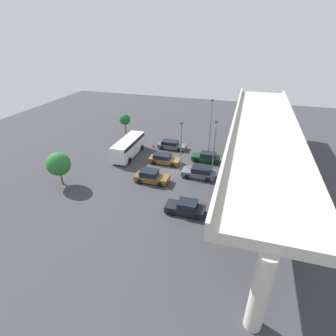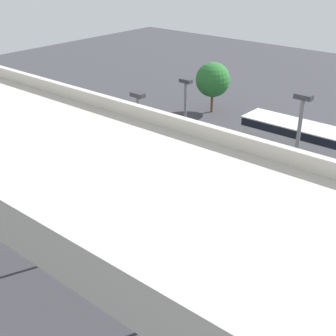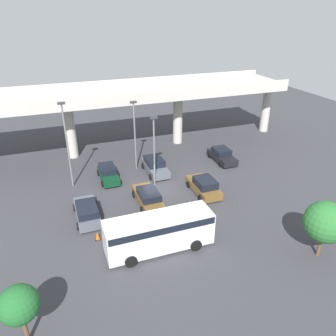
{
  "view_description": "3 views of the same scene",
  "coord_description": "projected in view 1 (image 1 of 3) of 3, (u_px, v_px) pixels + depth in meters",
  "views": [
    {
      "loc": [
        33.44,
        9.22,
        18.7
      ],
      "look_at": [
        1.57,
        -0.39,
        0.9
      ],
      "focal_mm": 28.0,
      "sensor_mm": 36.0,
      "label": 1
    },
    {
      "loc": [
        -15.09,
        20.76,
        14.24
      ],
      "look_at": [
        1.25,
        1.45,
        1.93
      ],
      "focal_mm": 50.0,
      "sensor_mm": 36.0,
      "label": 2
    },
    {
      "loc": [
        -8.8,
        -27.51,
        16.85
      ],
      "look_at": [
        2.06,
        2.08,
        1.33
      ],
      "focal_mm": 35.0,
      "sensor_mm": 36.0,
      "label": 3
    }
  ],
  "objects": [
    {
      "name": "lamp_post_mid_lot",
      "position": [
        211.0,
        123.0,
        42.54
      ],
      "size": [
        0.7,
        0.35,
        8.92
      ],
      "color": "slate",
      "rests_on": "ground_plane"
    },
    {
      "name": "parked_car_1",
      "position": [
        206.0,
        157.0,
        41.39
      ],
      "size": [
        1.99,
        4.36,
        1.48
      ],
      "rotation": [
        0.0,
        0.0,
        -1.57
      ],
      "color": "#0C381E",
      "rests_on": "ground_plane"
    },
    {
      "name": "lamp_post_by_overpass",
      "position": [
        215.0,
        143.0,
        36.18
      ],
      "size": [
        0.7,
        0.35,
        7.94
      ],
      "color": "slate",
      "rests_on": "ground_plane"
    },
    {
      "name": "tree_front_left",
      "position": [
        125.0,
        119.0,
        51.55
      ],
      "size": [
        2.17,
        2.17,
        3.95
      ],
      "color": "brown",
      "rests_on": "ground_plane"
    },
    {
      "name": "lamp_post_near_aisle",
      "position": [
        181.0,
        143.0,
        36.81
      ],
      "size": [
        0.7,
        0.35,
        7.51
      ],
      "color": "slate",
      "rests_on": "ground_plane"
    },
    {
      "name": "parked_car_2",
      "position": [
        164.0,
        159.0,
        40.77
      ],
      "size": [
        2.17,
        4.85,
        1.52
      ],
      "rotation": [
        0.0,
        0.0,
        1.57
      ],
      "color": "brown",
      "rests_on": "ground_plane"
    },
    {
      "name": "traffic_cone",
      "position": [
        153.0,
        145.0,
        46.45
      ],
      "size": [
        0.44,
        0.44,
        0.7
      ],
      "color": "black",
      "rests_on": "ground_plane"
    },
    {
      "name": "parked_car_0",
      "position": [
        171.0,
        145.0,
        45.76
      ],
      "size": [
        2.15,
        4.89,
        1.42
      ],
      "rotation": [
        0.0,
        0.0,
        1.57
      ],
      "color": "#515660",
      "rests_on": "ground_plane"
    },
    {
      "name": "highway_overpass",
      "position": [
        263.0,
        134.0,
        33.15
      ],
      "size": [
        43.22,
        7.89,
        8.36
      ],
      "color": "#BCB7AD",
      "rests_on": "ground_plane"
    },
    {
      "name": "parked_car_4",
      "position": [
        151.0,
        177.0,
        35.81
      ],
      "size": [
        2.23,
        4.66,
        1.68
      ],
      "rotation": [
        0.0,
        0.0,
        1.57
      ],
      "color": "brown",
      "rests_on": "ground_plane"
    },
    {
      "name": "parked_car_3",
      "position": [
        199.0,
        172.0,
        36.92
      ],
      "size": [
        2.26,
        4.71,
        1.62
      ],
      "rotation": [
        0.0,
        0.0,
        -1.57
      ],
      "color": "#515660",
      "rests_on": "ground_plane"
    },
    {
      "name": "shuttle_bus",
      "position": [
        129.0,
        146.0,
        42.86
      ],
      "size": [
        8.25,
        2.75,
        2.81
      ],
      "color": "silver",
      "rests_on": "ground_plane"
    },
    {
      "name": "ground_plane",
      "position": [
        173.0,
        169.0,
        39.4
      ],
      "size": [
        89.96,
        89.96,
        0.0
      ],
      "primitive_type": "plane",
      "color": "#38383D"
    },
    {
      "name": "parked_car_5",
      "position": [
        186.0,
        208.0,
        29.72
      ],
      "size": [
        2.15,
        4.48,
        1.56
      ],
      "rotation": [
        0.0,
        0.0,
        -1.57
      ],
      "color": "black",
      "rests_on": "ground_plane"
    },
    {
      "name": "tree_front_right",
      "position": [
        59.0,
        164.0,
        34.23
      ],
      "size": [
        3.11,
        3.11,
        4.59
      ],
      "color": "brown",
      "rests_on": "ground_plane"
    }
  ]
}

